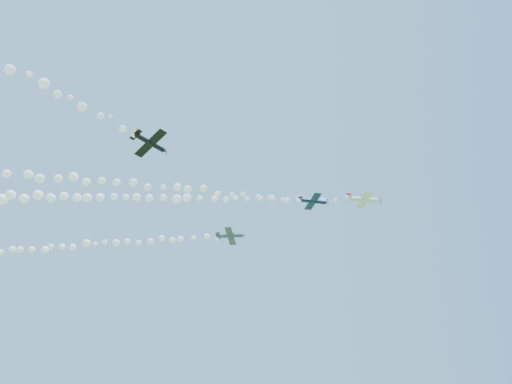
# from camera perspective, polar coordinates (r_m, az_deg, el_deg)

# --- Properties ---
(plane_white) EXTENTS (7.70, 8.18, 2.84)m
(plane_white) POSITION_cam_1_polar(r_m,az_deg,el_deg) (97.24, 14.17, -0.98)
(plane_white) COLOR white
(smoke_trail_white) EXTENTS (82.48, 15.43, 3.20)m
(smoke_trail_white) POSITION_cam_1_polar(r_m,az_deg,el_deg) (95.26, -12.26, -0.77)
(smoke_trail_white) COLOR white
(plane_navy) EXTENTS (7.10, 7.53, 2.21)m
(plane_navy) POSITION_cam_1_polar(r_m,az_deg,el_deg) (90.73, 7.55, -1.22)
(plane_navy) COLOR #0E1E3D
(smoke_trail_navy) EXTENTS (79.50, 28.10, 2.81)m
(smoke_trail_navy) POSITION_cam_1_polar(r_m,az_deg,el_deg) (88.40, -20.69, 1.40)
(smoke_trail_navy) COLOR white
(plane_grey) EXTENTS (6.63, 6.84, 2.14)m
(plane_grey) POSITION_cam_1_polar(r_m,az_deg,el_deg) (92.46, -3.43, -5.85)
(plane_grey) COLOR #3C4657
(smoke_trail_grey) EXTENTS (67.06, 2.64, 3.03)m
(smoke_trail_grey) POSITION_cam_1_polar(r_m,az_deg,el_deg) (104.47, -23.11, -6.63)
(smoke_trail_grey) COLOR white
(plane_black) EXTENTS (5.78, 5.52, 1.95)m
(plane_black) POSITION_cam_1_polar(r_m,az_deg,el_deg) (64.89, -13.91, 6.37)
(plane_black) COLOR black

